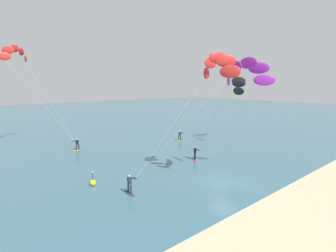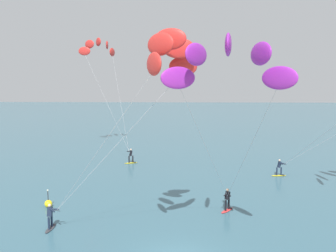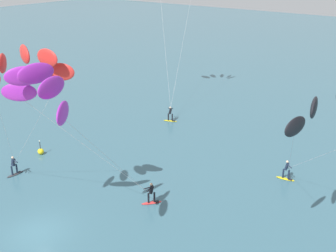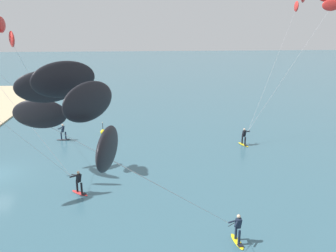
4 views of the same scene
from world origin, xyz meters
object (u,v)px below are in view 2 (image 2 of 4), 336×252
Objects in this scene: kitesurfer_downwind at (100,51)px; marker_buoy at (48,203)px; kitesurfer_mid_water at (228,69)px; kitesurfer_nearshore at (164,61)px.

kitesurfer_downwind is 24.92m from marker_buoy.
kitesurfer_downwind reaches higher than kitesurfer_mid_water.
kitesurfer_mid_water is 31.92m from kitesurfer_downwind.
kitesurfer_nearshore reaches higher than kitesurfer_mid_water.
marker_buoy is (-8.95, 6.57, -10.22)m from kitesurfer_nearshore.
kitesurfer_nearshore reaches higher than marker_buoy.
kitesurfer_nearshore is 8.82× the size of marker_buoy.
kitesurfer_mid_water is 8.52× the size of marker_buoy.
kitesurfer_nearshore is 15.09m from marker_buoy.
kitesurfer_mid_water is 17.38m from marker_buoy.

